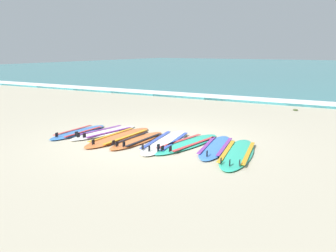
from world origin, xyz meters
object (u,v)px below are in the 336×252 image
(surfboard_1, at_px, (105,132))
(surfboard_2, at_px, (119,137))
(surfboard_0, at_px, (79,132))
(surfboard_5, at_px, (187,144))
(surfboard_4, at_px, (166,142))
(surfboard_3, at_px, (138,140))
(surfboard_7, at_px, (237,153))
(surfboard_6, at_px, (216,147))

(surfboard_1, distance_m, surfboard_2, 0.69)
(surfboard_0, relative_size, surfboard_5, 0.83)
(surfboard_4, relative_size, surfboard_5, 1.09)
(surfboard_3, xyz_separation_m, surfboard_7, (2.47, 0.07, -0.00))
(surfboard_1, relative_size, surfboard_4, 0.85)
(surfboard_0, bearing_deg, surfboard_2, 3.35)
(surfboard_1, distance_m, surfboard_4, 1.89)
(surfboard_3, bearing_deg, surfboard_1, 167.23)
(surfboard_5, bearing_deg, surfboard_2, -172.21)
(surfboard_0, bearing_deg, surfboard_1, 26.16)
(surfboard_5, bearing_deg, surfboard_1, -179.71)
(surfboard_1, distance_m, surfboard_3, 1.26)
(surfboard_1, bearing_deg, surfboard_4, -2.12)
(surfboard_1, height_order, surfboard_4, same)
(surfboard_3, bearing_deg, surfboard_5, 13.74)
(surfboard_5, distance_m, surfboard_7, 1.30)
(surfboard_6, bearing_deg, surfboard_1, -178.94)
(surfboard_3, relative_size, surfboard_7, 0.80)
(surfboard_3, distance_m, surfboard_5, 1.23)
(surfboard_4, bearing_deg, surfboard_1, 177.88)
(surfboard_1, bearing_deg, surfboard_0, -153.84)
(surfboard_5, distance_m, surfboard_6, 0.69)
(surfboard_0, height_order, surfboard_2, same)
(surfboard_2, distance_m, surfboard_6, 2.48)
(surfboard_5, relative_size, surfboard_6, 1.05)
(surfboard_5, xyz_separation_m, surfboard_6, (0.69, 0.05, -0.00))
(surfboard_1, distance_m, surfboard_5, 2.42)
(surfboard_6, bearing_deg, surfboard_4, -174.04)
(surfboard_0, height_order, surfboard_3, same)
(surfboard_1, xyz_separation_m, surfboard_7, (3.70, -0.21, -0.00))
(surfboard_0, xyz_separation_m, surfboard_6, (3.73, 0.36, -0.00))
(surfboard_0, bearing_deg, surfboard_5, 5.95)
(surfboard_1, height_order, surfboard_2, same)
(surfboard_5, xyz_separation_m, surfboard_7, (1.28, -0.22, -0.00))
(surfboard_1, relative_size, surfboard_3, 1.08)
(surfboard_0, distance_m, surfboard_3, 1.85)
(surfboard_4, height_order, surfboard_7, same)
(surfboard_7, bearing_deg, surfboard_6, 156.03)
(surfboard_1, bearing_deg, surfboard_2, -19.69)
(surfboard_7, bearing_deg, surfboard_3, -178.33)
(surfboard_1, xyz_separation_m, surfboard_5, (2.42, 0.01, -0.00))
(surfboard_4, xyz_separation_m, surfboard_7, (1.82, -0.14, 0.00))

